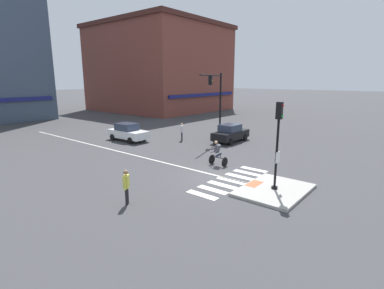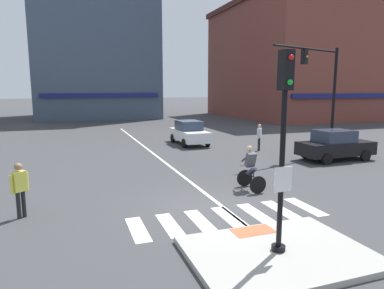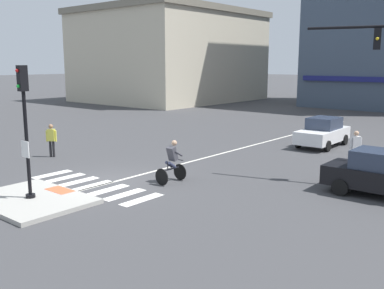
% 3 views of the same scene
% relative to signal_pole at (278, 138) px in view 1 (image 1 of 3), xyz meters
% --- Properties ---
extents(ground_plane, '(300.00, 300.00, 0.00)m').
position_rel_signal_pole_xyz_m(ground_plane, '(0.00, 3.50, -2.84)').
color(ground_plane, '#3D3D3F').
extents(traffic_island, '(4.09, 3.00, 0.15)m').
position_rel_signal_pole_xyz_m(traffic_island, '(0.00, 0.01, -2.76)').
color(traffic_island, '#A3A099').
rests_on(traffic_island, ground).
extents(tactile_pad_front, '(1.10, 0.60, 0.01)m').
position_rel_signal_pole_xyz_m(tactile_pad_front, '(0.00, 1.16, -2.68)').
color(tactile_pad_front, '#DB5B38').
rests_on(tactile_pad_front, traffic_island).
extents(signal_pole, '(0.44, 0.38, 4.46)m').
position_rel_signal_pole_xyz_m(signal_pole, '(0.00, 0.00, 0.00)').
color(signal_pole, black).
rests_on(signal_pole, traffic_island).
extents(crosswalk_stripe_a, '(0.44, 1.80, 0.01)m').
position_rel_signal_pole_xyz_m(crosswalk_stripe_a, '(-2.75, 2.61, -2.83)').
color(crosswalk_stripe_a, silver).
rests_on(crosswalk_stripe_a, ground).
extents(crosswalk_stripe_b, '(0.44, 1.80, 0.01)m').
position_rel_signal_pole_xyz_m(crosswalk_stripe_b, '(-1.84, 2.61, -2.83)').
color(crosswalk_stripe_b, silver).
rests_on(crosswalk_stripe_b, ground).
extents(crosswalk_stripe_c, '(0.44, 1.80, 0.01)m').
position_rel_signal_pole_xyz_m(crosswalk_stripe_c, '(-0.92, 2.61, -2.83)').
color(crosswalk_stripe_c, silver).
rests_on(crosswalk_stripe_c, ground).
extents(crosswalk_stripe_d, '(0.44, 1.80, 0.01)m').
position_rel_signal_pole_xyz_m(crosswalk_stripe_d, '(0.00, 2.61, -2.83)').
color(crosswalk_stripe_d, silver).
rests_on(crosswalk_stripe_d, ground).
extents(crosswalk_stripe_e, '(0.44, 1.80, 0.01)m').
position_rel_signal_pole_xyz_m(crosswalk_stripe_e, '(0.92, 2.61, -2.83)').
color(crosswalk_stripe_e, silver).
rests_on(crosswalk_stripe_e, ground).
extents(crosswalk_stripe_f, '(0.44, 1.80, 0.01)m').
position_rel_signal_pole_xyz_m(crosswalk_stripe_f, '(1.84, 2.61, -2.83)').
color(crosswalk_stripe_f, silver).
rests_on(crosswalk_stripe_f, ground).
extents(crosswalk_stripe_g, '(0.44, 1.80, 0.01)m').
position_rel_signal_pole_xyz_m(crosswalk_stripe_g, '(2.75, 2.61, -2.83)').
color(crosswalk_stripe_g, silver).
rests_on(crosswalk_stripe_g, ground).
extents(lane_centre_line, '(0.14, 28.00, 0.01)m').
position_rel_signal_pole_xyz_m(lane_centre_line, '(0.20, 13.50, -2.83)').
color(lane_centre_line, silver).
rests_on(lane_centre_line, ground).
extents(traffic_light_mast, '(5.59, 1.81, 6.26)m').
position_rel_signal_pole_xyz_m(traffic_light_mast, '(9.85, 10.49, 1.35)').
color(traffic_light_mast, black).
rests_on(traffic_light_mast, ground).
extents(building_corner_right, '(19.74, 21.38, 15.27)m').
position_rel_signal_pole_xyz_m(building_corner_right, '(26.12, 34.77, 4.82)').
color(building_corner_right, brown).
rests_on(building_corner_right, ground).
extents(car_white_eastbound_far, '(1.90, 4.13, 1.64)m').
position_rel_signal_pole_xyz_m(car_white_eastbound_far, '(3.40, 16.12, -2.03)').
color(car_white_eastbound_far, white).
rests_on(car_white_eastbound_far, ground).
extents(car_black_cross_right, '(4.12, 1.88, 1.64)m').
position_rel_signal_pole_xyz_m(car_black_cross_right, '(9.06, 8.36, -2.03)').
color(car_black_cross_right, black).
rests_on(car_black_cross_right, ground).
extents(cyclist, '(0.68, 1.10, 1.68)m').
position_rel_signal_pole_xyz_m(cyclist, '(2.02, 4.97, -1.97)').
color(cyclist, black).
rests_on(cyclist, ground).
extents(pedestrian_at_curb_left, '(0.46, 0.39, 1.67)m').
position_rel_signal_pole_xyz_m(pedestrian_at_curb_left, '(-5.85, 4.62, -1.85)').
color(pedestrian_at_curb_left, black).
rests_on(pedestrian_at_curb_left, ground).
extents(pedestrian_waiting_far_side, '(0.41, 0.43, 1.67)m').
position_rel_signal_pole_xyz_m(pedestrian_waiting_far_side, '(6.65, 12.21, -1.85)').
color(pedestrian_waiting_far_side, black).
rests_on(pedestrian_waiting_far_side, ground).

